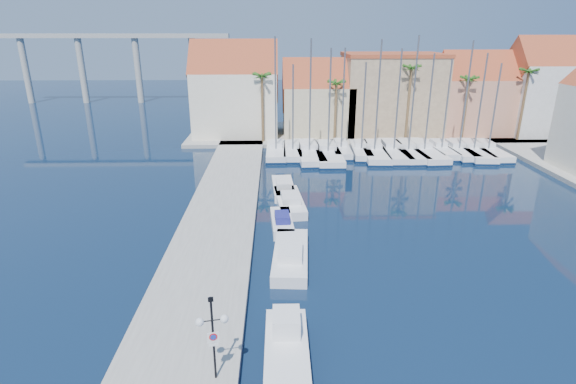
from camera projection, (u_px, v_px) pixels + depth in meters
ground at (358, 336)px, 23.48m from camera, size 260.00×260.00×0.00m
quay_west at (217, 227)px, 35.85m from camera, size 6.00×77.00×0.50m
shore_north at (368, 133)px, 68.79m from camera, size 54.00×16.00×0.50m
lamp_post at (212, 326)px, 19.07m from camera, size 1.39×0.57×4.15m
fishing_boat at (287, 352)px, 21.23m from camera, size 2.11×6.18×2.16m
motorboat_west_0 at (291, 255)px, 30.84m from camera, size 2.80×7.34×1.40m
motorboat_west_1 at (282, 222)px, 36.21m from camera, size 1.93×5.17×1.40m
motorboat_west_2 at (290, 201)px, 40.54m from camera, size 2.89×7.18×1.40m
motorboat_west_3 at (283, 188)px, 44.11m from camera, size 2.31×6.34×1.40m
sailboat_0 at (276, 150)px, 57.31m from camera, size 2.50×9.23×14.44m
sailboat_1 at (293, 151)px, 57.25m from camera, size 2.60×8.77×11.29m
sailboat_2 at (309, 152)px, 56.81m from camera, size 3.68×11.90×14.22m
sailboat_3 at (327, 153)px, 56.40m from camera, size 3.12×11.70×13.19m
sailboat_4 at (341, 149)px, 58.16m from camera, size 2.51×8.47×13.15m
sailboat_5 at (361, 150)px, 57.54m from camera, size 2.83×8.70×11.52m
sailboat_6 at (374, 151)px, 57.09m from camera, size 3.48×11.03×14.14m
sailboat_7 at (393, 151)px, 57.41m from camera, size 3.24×11.30×13.09m
sailboat_8 at (407, 151)px, 57.11m from camera, size 3.27×10.68×14.60m
sailboat_9 at (422, 151)px, 57.41m from camera, size 3.64×11.63×12.54m
sailboat_10 at (440, 149)px, 57.91m from camera, size 2.49×8.63×11.88m
sailboat_11 at (457, 150)px, 57.62m from camera, size 2.65×9.41×13.99m
sailboat_12 at (472, 150)px, 57.59m from camera, size 3.66×11.03×12.57m
sailboat_13 at (486, 150)px, 57.64m from camera, size 2.74×10.02×11.40m
building_0 at (236, 93)px, 65.20m from camera, size 12.30×9.00×13.50m
building_1 at (318, 101)px, 65.93m from camera, size 10.30×8.00×11.00m
building_2 at (391, 93)px, 66.83m from camera, size 14.20×10.20×11.50m
building_3 at (473, 97)px, 66.34m from camera, size 10.30×8.00×12.00m
building_4 at (538, 90)px, 65.26m from camera, size 8.30×8.00×14.00m
palm_0 at (262, 78)px, 59.73m from camera, size 2.60×2.60×10.15m
palm_1 at (336, 85)px, 60.31m from camera, size 2.60×2.60×9.15m
palm_2 at (411, 71)px, 59.94m from camera, size 2.60×2.60×11.15m
palm_3 at (469, 81)px, 60.63m from camera, size 2.60×2.60×9.65m
palm_4 at (529, 74)px, 60.52m from camera, size 2.60×2.60×10.65m
viaduct at (112, 54)px, 96.08m from camera, size 48.00×2.20×14.45m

